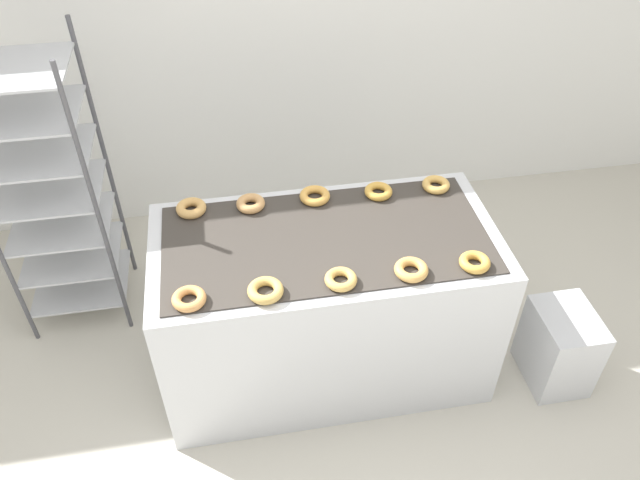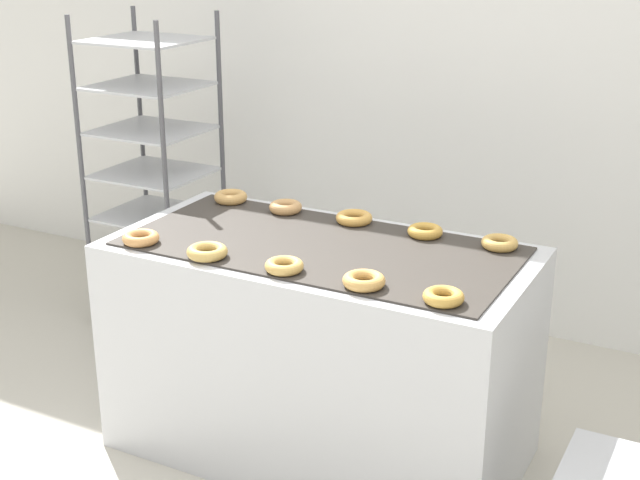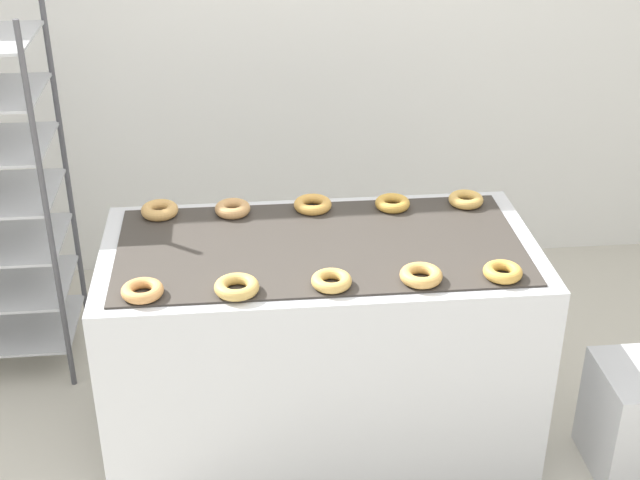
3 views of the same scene
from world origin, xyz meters
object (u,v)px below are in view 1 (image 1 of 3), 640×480
donut_near_leftmost (189,299)px  baking_rack_cart (51,190)px  glaze_bin (559,347)px  donut_far_center (315,196)px  donut_near_rightmost (475,262)px  donut_near_left (265,290)px  donut_far_left (251,204)px  donut_far_right (378,191)px  donut_far_leftmost (191,208)px  fryer_machine (325,306)px  donut_near_right (411,270)px  donut_near_center (341,279)px  donut_far_rightmost (436,185)px

donut_near_leftmost → baking_rack_cart: bearing=125.4°
glaze_bin → donut_far_center: (-1.15, 0.58, 0.68)m
donut_near_rightmost → donut_near_left: bearing=-179.2°
baking_rack_cart → donut_near_left: bearing=-44.5°
glaze_bin → donut_far_left: (-1.46, 0.57, 0.68)m
donut_far_left → donut_far_right: 0.62m
glaze_bin → donut_far_leftmost: bearing=161.5°
glaze_bin → donut_near_rightmost: donut_near_rightmost is taller
baking_rack_cart → donut_far_leftmost: size_ratio=11.31×
donut_far_leftmost → donut_far_right: donut_far_leftmost is taller
fryer_machine → donut_near_left: 0.63m
donut_far_left → glaze_bin: bearing=-21.3°
donut_near_right → donut_far_right: 0.56m
donut_near_leftmost → donut_near_left: (0.31, -0.01, 0.00)m
donut_near_leftmost → donut_far_center: size_ratio=0.94×
donut_near_rightmost → donut_far_left: donut_far_left is taller
donut_near_center → donut_far_left: size_ratio=0.99×
donut_near_leftmost → fryer_machine: bearing=25.5°
glaze_bin → donut_near_leftmost: 1.89m
donut_near_right → glaze_bin: bearing=-0.3°
donut_near_center → donut_far_rightmost: 0.82m
fryer_machine → donut_far_left: bearing=137.4°
donut_near_leftmost → donut_far_right: same height
donut_near_center → donut_near_right: size_ratio=0.94×
glaze_bin → donut_far_rightmost: size_ratio=3.25×
donut_far_rightmost → donut_far_right: bearing=-179.2°
donut_near_center → donut_far_center: bearing=91.0°
glaze_bin → donut_near_left: (-1.46, -0.01, 0.68)m
donut_near_left → donut_far_rightmost: 1.08m
donut_far_left → donut_far_right: (0.62, -0.01, -0.00)m
glaze_bin → donut_near_rightmost: 0.88m
donut_near_leftmost → donut_far_right: (0.92, 0.57, -0.00)m
glaze_bin → donut_near_leftmost: (-1.76, -0.00, 0.68)m
donut_far_rightmost → donut_far_leftmost: bearing=179.2°
fryer_machine → donut_far_center: bearing=89.9°
fryer_machine → donut_near_center: 0.54m
donut_near_center → donut_near_rightmost: 0.58m
baking_rack_cart → donut_near_leftmost: size_ratio=11.57×
donut_near_leftmost → donut_far_rightmost: bearing=25.3°
baking_rack_cart → donut_far_left: baking_rack_cart is taller
donut_near_left → donut_near_center: (0.31, 0.01, -0.00)m
baking_rack_cart → donut_far_right: (1.61, -0.40, 0.08)m
donut_far_left → donut_far_rightmost: donut_far_left is taller
donut_near_rightmost → donut_far_rightmost: (0.01, 0.57, 0.00)m
donut_near_leftmost → donut_near_center: (0.62, 0.00, -0.00)m
donut_near_right → donut_near_rightmost: bearing=-0.4°
donut_near_center → donut_far_rightmost: (0.59, 0.57, 0.00)m
donut_far_leftmost → donut_far_right: bearing=-1.3°
donut_near_center → glaze_bin: bearing=0.0°
glaze_bin → donut_far_center: donut_far_center is taller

